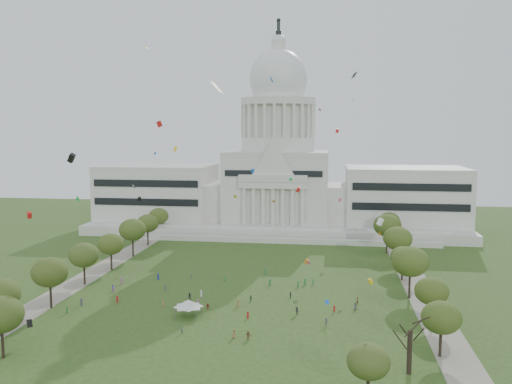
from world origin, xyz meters
The scene contains 34 objects.
ground centered at (0.00, 0.00, 0.00)m, with size 400.00×400.00×0.00m, color #2F4C1C.
capitol centered at (0.00, 113.59, 22.30)m, with size 160.00×64.50×91.30m.
path_left centered at (-48.00, 30.00, 0.02)m, with size 8.00×160.00×0.04m, color gray.
path_right centered at (48.00, 30.00, 0.02)m, with size 8.00×160.00×0.04m, color gray.
row_tree_r_0 centered at (44.94, -19.59, 7.75)m, with size 7.67×7.67×10.91m.
row_tree_l_1 centered at (-44.07, -2.96, 8.95)m, with size 8.86×8.86×12.59m.
row_tree_r_1 centered at (46.22, -1.75, 7.66)m, with size 7.58×7.58×10.78m.
row_tree_l_2 centered at (-45.04, 17.30, 8.51)m, with size 8.42×8.42×11.97m.
row_tree_r_2 centered at (44.17, 17.44, 9.66)m, with size 9.55×9.55×13.58m.
row_tree_l_3 centered at (-44.09, 33.92, 8.21)m, with size 8.12×8.12×11.55m.
row_tree_r_3 centered at (44.40, 34.48, 7.08)m, with size 7.01×7.01×9.98m.
row_tree_l_4 centered at (-44.08, 52.42, 9.39)m, with size 9.29×9.29×13.21m.
row_tree_r_4 centered at (44.76, 50.04, 9.29)m, with size 9.19×9.19×13.06m.
row_tree_l_5 centered at (-45.22, 71.01, 8.42)m, with size 8.33×8.33×11.85m.
row_tree_r_5 centered at (43.49, 70.19, 9.93)m, with size 9.82×9.82×13.96m.
row_tree_l_6 centered at (-46.87, 89.14, 8.27)m, with size 8.19×8.19×11.64m.
row_tree_r_6 centered at (45.96, 88.13, 8.51)m, with size 8.42×8.42×11.97m.
near_tree_0 centered at (-38.00, -32.00, 8.56)m, with size 8.47×8.47×12.04m.
near_tree_1 centered at (30.00, -40.00, 7.00)m, with size 6.93×6.93×9.86m.
big_bare_tree centered at (38.00, -28.00, 8.67)m, with size 6.00×5.00×12.80m.
event_tent centered at (-9.06, -4.16, 3.16)m, with size 9.10×9.10×4.08m.
person_0 centered at (29.92, 6.31, 0.86)m, with size 0.84×0.55×1.72m, color #4C4C51.
person_2 centered at (30.72, 10.47, 0.94)m, with size 0.92×0.56×1.88m, color olive.
person_3 centered at (16.03, 0.42, 0.96)m, with size 1.24×0.64×1.91m, color #26262B.
person_4 centered at (3.84, 8.40, 0.89)m, with size 1.04×0.57×1.77m, color #33723F.
person_5 centered at (-5.67, 1.26, 0.76)m, with size 1.42×0.56×1.53m, color #B21E1E.
person_6 centered at (3.91, -15.96, 0.96)m, with size 0.94×0.61×1.92m, color olive.
person_7 centered at (-7.54, -15.16, 0.77)m, with size 0.56×0.41×1.54m, color #4C4C51.
person_8 centered at (-12.04, 7.94, 0.95)m, with size 0.92×0.57×1.90m, color #26262B.
person_9 centered at (23.08, -6.11, 0.94)m, with size 1.21×0.62×1.87m, color #4C4C51.
person_10 centered at (13.61, 12.94, 0.81)m, with size 0.95×0.52×1.63m, color #26262B.
person_11 centered at (7.05, -16.41, 0.94)m, with size 1.74×0.69×1.88m, color olive.
distant_crowd centered at (-11.36, 14.50, 0.88)m, with size 63.81×41.45×1.94m.
kite_swarm centered at (-1.46, 3.81, 28.59)m, with size 74.66×111.24×62.08m.
Camera 1 is at (23.85, -123.59, 43.22)m, focal length 38.00 mm.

